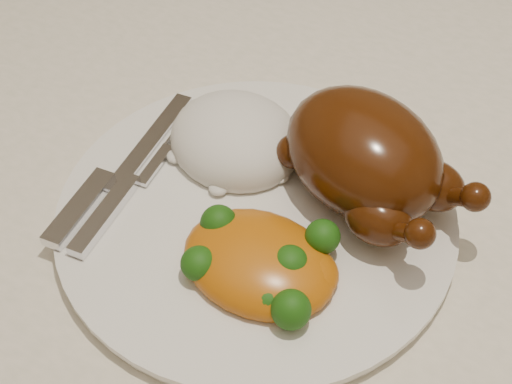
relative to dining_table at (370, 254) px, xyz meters
The scene contains 7 objects.
dining_table is the anchor object (origin of this frame).
tablecloth 0.07m from the dining_table, ahead, with size 1.73×1.03×0.18m.
dinner_plate 0.16m from the dining_table, 126.51° to the right, with size 0.31×0.31×0.01m, color white.
roast_chicken 0.16m from the dining_table, 99.91° to the right, with size 0.18×0.15×0.09m.
rice_mound 0.18m from the dining_table, 158.79° to the right, with size 0.14×0.13×0.06m.
mac_and_cheese 0.19m from the dining_table, 103.20° to the right, with size 0.12×0.09×0.05m.
cutlery 0.25m from the dining_table, 141.66° to the right, with size 0.05×0.20×0.01m.
Camera 1 is at (0.12, -0.41, 1.21)m, focal length 50.00 mm.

